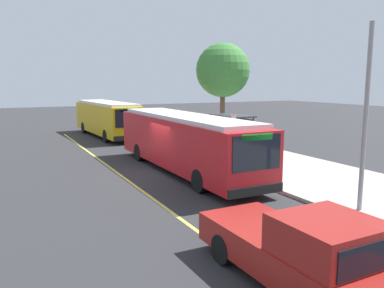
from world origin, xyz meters
TOP-DOWN VIEW (x-y plane):
  - ground_plane at (0.00, 0.00)m, footprint 120.00×120.00m
  - sidewalk_curb at (0.00, 6.00)m, footprint 44.00×6.40m
  - lane_stripe_center at (0.00, -2.20)m, footprint 36.00×0.14m
  - transit_bus_main at (0.14, 1.01)m, footprint 12.43×2.66m
  - transit_bus_second at (-14.81, 0.91)m, footprint 10.90×3.13m
  - pickup_truck at (11.78, -1.71)m, footprint 5.43×2.10m
  - bus_shelter at (-2.16, 5.40)m, footprint 2.90×1.60m
  - waiting_bench at (-1.97, 5.45)m, footprint 1.60×0.48m
  - route_sign_post at (0.97, 3.45)m, footprint 0.44×0.08m
  - pedestrian_commuter at (-2.08, 4.17)m, footprint 0.24×0.40m
  - street_tree_near_shelter at (-6.59, 7.36)m, footprint 3.90×3.90m
  - utility_pole at (8.86, 3.62)m, footprint 0.16×0.16m

SIDE VIEW (x-z plane):
  - ground_plane at x=0.00m, z-range 0.00..0.00m
  - lane_stripe_center at x=0.00m, z-range 0.00..0.01m
  - sidewalk_curb at x=0.00m, z-range 0.00..0.15m
  - waiting_bench at x=-1.97m, z-range 0.16..1.11m
  - pickup_truck at x=11.78m, z-range -0.07..1.78m
  - pedestrian_commuter at x=-2.08m, z-range 0.27..1.96m
  - transit_bus_second at x=-14.81m, z-range 0.14..3.09m
  - transit_bus_main at x=0.14m, z-range 0.14..3.09m
  - bus_shelter at x=-2.16m, z-range 0.68..3.16m
  - route_sign_post at x=0.97m, z-range 0.56..3.36m
  - utility_pole at x=8.86m, z-range 0.15..6.55m
  - street_tree_near_shelter at x=-6.59m, z-range 1.80..9.05m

